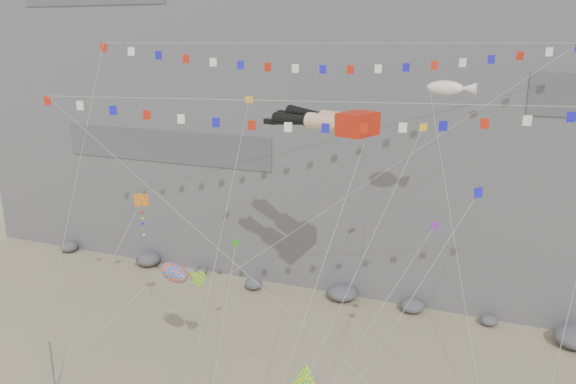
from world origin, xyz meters
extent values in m
cube|color=slate|center=(0.00, 32.00, 25.00)|extent=(80.00, 28.00, 50.00)
cylinder|color=slate|center=(-13.20, -2.57, 1.85)|extent=(0.12, 0.12, 3.71)
cube|color=red|center=(3.53, 6.83, 16.89)|extent=(2.38, 2.78, 1.39)
cylinder|color=#D5AA85|center=(1.37, 6.83, 16.89)|extent=(2.56, 1.74, 1.03)
sphere|color=black|center=(0.26, 7.21, 16.89)|extent=(0.94, 0.94, 0.94)
cone|color=black|center=(-1.06, 7.66, 16.81)|extent=(2.94, 1.72, 0.96)
cube|color=black|center=(-2.83, 8.27, 16.49)|extent=(0.99, 0.68, 0.34)
cylinder|color=#D5AA85|center=(1.83, 8.15, 16.89)|extent=(2.56, 1.74, 1.03)
sphere|color=black|center=(0.71, 8.53, 16.89)|extent=(0.94, 0.94, 0.94)
cone|color=black|center=(-0.61, 8.98, 17.02)|extent=(2.96, 1.73, 1.03)
cube|color=black|center=(-2.38, 9.59, 16.92)|extent=(0.99, 0.68, 0.34)
cylinder|color=gray|center=(2.85, -0.72, 8.47)|extent=(0.03, 0.03, 22.66)
cylinder|color=gray|center=(-6.30, 3.04, 10.80)|extent=(0.03, 0.03, 29.79)
cylinder|color=gray|center=(7.89, 0.79, 9.27)|extent=(0.03, 0.03, 23.16)
cylinder|color=gray|center=(-11.45, -0.25, 5.86)|extent=(0.03, 0.03, 13.81)
cylinder|color=gray|center=(-10.18, -1.67, 3.86)|extent=(0.03, 0.03, 12.39)
cylinder|color=gray|center=(10.73, 4.31, 9.45)|extent=(0.03, 0.03, 23.55)
cylinder|color=gray|center=(-3.27, 0.98, 9.02)|extent=(0.03, 0.03, 22.10)
cylinder|color=gray|center=(5.42, 0.11, 5.62)|extent=(0.03, 0.03, 17.94)
cylinder|color=gray|center=(-1.56, -2.14, 4.89)|extent=(0.03, 0.03, 14.26)
cylinder|color=gray|center=(4.66, 1.01, 8.34)|extent=(0.03, 0.03, 23.10)
cylinder|color=gray|center=(7.29, -1.75, 7.40)|extent=(0.03, 0.03, 17.68)
camera|label=1|loc=(12.12, -25.88, 21.94)|focal=35.00mm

